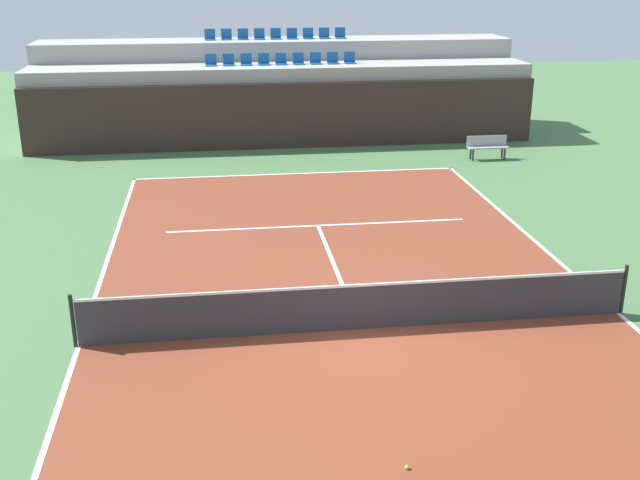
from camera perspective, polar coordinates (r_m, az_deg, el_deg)
The scene contains 15 objects.
ground_plane at distance 15.55m, azimuth 2.99°, elevation -6.57°, with size 80.00×80.00×0.00m, color #477042.
court_surface at distance 15.55m, azimuth 2.99°, elevation -6.56°, with size 11.00×24.00×0.01m, color brown.
baseline_far at distance 26.66m, azimuth -1.73°, elevation 4.90°, with size 11.00×0.10×0.00m, color white.
sideline_left at distance 15.56m, azimuth -17.33°, elevation -7.46°, with size 0.10×24.00×0.00m, color white.
sideline_right at distance 17.33m, azimuth 21.07°, elevation -5.03°, with size 0.10×24.00×0.00m, color white.
service_line_far at distance 21.38m, azimuth -0.15°, elevation 1.07°, with size 8.26×0.10×0.00m, color white.
centre_service_line at distance 18.42m, azimuth 1.17°, elevation -2.13°, with size 0.10×6.40×0.00m, color white.
back_wall at distance 30.21m, azimuth -2.57°, elevation 9.10°, with size 19.70×0.30×2.50m, color #33231E.
stands_tier_lower at distance 31.49m, azimuth -2.81°, elevation 10.02°, with size 19.70×2.40×3.02m, color #9E9E99.
stands_tier_upper at distance 33.79m, azimuth -3.19°, elevation 11.34°, with size 19.70×2.40×3.77m, color #9E9E99.
seating_row_lower at distance 31.34m, azimuth -2.87°, elevation 13.00°, with size 5.93×0.44×0.44m.
seating_row_upper at distance 33.64m, azimuth -3.27°, elevation 14.75°, with size 5.93×0.44×0.44m.
tennis_net at distance 15.33m, azimuth 3.02°, elevation -4.87°, with size 11.08×0.08×1.07m.
player_bench at distance 29.23m, azimuth 12.21°, elevation 6.81°, with size 1.50×0.40×0.85m.
tennis_ball_0 at distance 11.71m, azimuth 6.41°, elevation -16.26°, with size 0.07×0.07×0.07m, color #CCE033.
Camera 1 is at (-2.67, -13.65, 6.94)m, focal length 43.53 mm.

